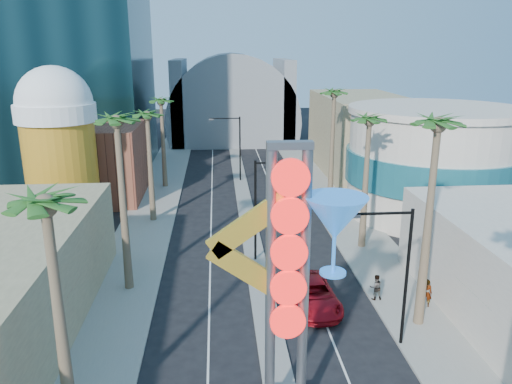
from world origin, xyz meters
name	(u,v)px	position (x,y,z in m)	size (l,w,h in m)	color
sidewalk_west	(154,204)	(-9.50, 35.00, 0.07)	(5.00, 100.00, 0.15)	gray
sidewalk_east	(332,200)	(9.50, 35.00, 0.07)	(5.00, 100.00, 0.15)	gray
median	(243,194)	(0.00, 38.00, 0.07)	(1.60, 84.00, 0.15)	gray
brick_filler_west	(94,163)	(-16.00, 38.00, 4.00)	(10.00, 10.00, 8.00)	brown
filler_east	(360,134)	(16.00, 48.00, 5.00)	(10.00, 20.00, 10.00)	#8F7E5C
beer_mug	(59,141)	(-17.00, 30.00, 7.84)	(7.00, 7.00, 14.50)	#C3861A
turquoise_building	(432,162)	(18.00, 30.00, 5.25)	(16.60, 16.60, 10.60)	beige
canopy	(232,116)	(0.00, 72.00, 4.31)	(22.00, 16.00, 22.00)	slate
neon_sign	(307,267)	(0.82, 2.96, 7.31)	(6.53, 2.60, 12.55)	gray
streetlight_0	(263,201)	(0.55, 20.00, 4.88)	(3.79, 0.25, 8.00)	black
streetlight_1	(235,142)	(-0.55, 44.00, 4.88)	(3.79, 0.25, 8.00)	black
streetlight_2	(399,266)	(6.72, 8.00, 4.83)	(3.45, 0.25, 8.00)	black
palm_0	(47,221)	(-9.00, 2.00, 9.93)	(2.40, 2.40, 11.70)	brown
palm_1	(117,133)	(-9.00, 16.00, 10.82)	(2.40, 2.40, 12.70)	brown
palm_2	(148,122)	(-9.00, 30.00, 9.48)	(2.40, 2.40, 11.20)	brown
palm_3	(161,107)	(-9.00, 42.00, 9.48)	(2.40, 2.40, 11.20)	brown
palm_5	(437,139)	(9.00, 10.00, 11.27)	(2.40, 2.40, 13.20)	brown
palm_6	(369,128)	(9.00, 22.00, 9.93)	(2.40, 2.40, 11.70)	brown
palm_7	(334,101)	(9.00, 34.00, 10.82)	(2.40, 2.40, 12.70)	brown
red_pickup	(313,294)	(3.10, 12.68, 0.85)	(2.80, 6.08, 1.69)	#AD0D18
pedestrian_a	(426,293)	(10.20, 11.85, 1.08)	(0.68, 0.45, 1.86)	gray
pedestrian_b	(376,287)	(7.30, 12.99, 1.01)	(0.83, 0.65, 1.72)	gray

